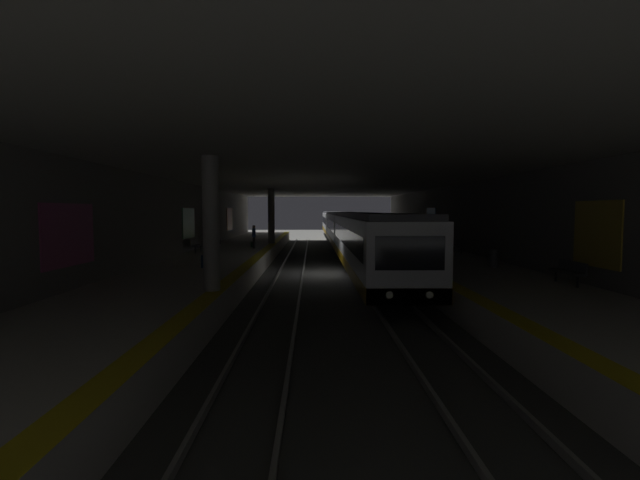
% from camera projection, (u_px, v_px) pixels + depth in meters
% --- Properties ---
extents(ground_plane, '(120.00, 120.00, 0.00)m').
position_uv_depth(ground_plane, '(328.00, 274.00, 25.81)').
color(ground_plane, '#42423F').
extents(track_left, '(60.00, 1.53, 0.16)m').
position_uv_depth(track_left, '(365.00, 272.00, 25.85)').
color(track_left, gray).
rests_on(track_left, ground).
extents(track_right, '(60.00, 1.53, 0.16)m').
position_uv_depth(track_right, '(291.00, 273.00, 25.77)').
color(track_right, gray).
rests_on(track_right, ground).
extents(platform_left, '(60.00, 5.30, 1.06)m').
position_uv_depth(platform_left, '(437.00, 265.00, 25.89)').
color(platform_left, beige).
rests_on(platform_left, ground).
extents(platform_right, '(60.00, 5.30, 1.06)m').
position_uv_depth(platform_right, '(218.00, 265.00, 25.66)').
color(platform_right, beige).
rests_on(platform_right, ground).
extents(wall_left, '(60.00, 0.56, 5.60)m').
position_uv_depth(wall_left, '(486.00, 227.00, 25.79)').
color(wall_left, slate).
rests_on(wall_left, ground).
extents(wall_right, '(60.00, 0.56, 5.60)m').
position_uv_depth(wall_right, '(168.00, 227.00, 25.47)').
color(wall_right, slate).
rests_on(wall_right, ground).
extents(ceiling_slab, '(60.00, 19.40, 0.40)m').
position_uv_depth(ceiling_slab, '(328.00, 176.00, 25.42)').
color(ceiling_slab, beige).
rests_on(ceiling_slab, wall_left).
extents(pillar_near, '(0.56, 0.56, 4.55)m').
position_uv_depth(pillar_near, '(211.00, 224.00, 14.58)').
color(pillar_near, gray).
rests_on(pillar_near, platform_right).
extents(pillar_far, '(0.56, 0.56, 4.55)m').
position_uv_depth(pillar_far, '(271.00, 216.00, 35.99)').
color(pillar_far, gray).
rests_on(pillar_far, platform_right).
extents(metro_train, '(58.70, 2.83, 3.49)m').
position_uv_depth(metro_train, '(344.00, 228.00, 43.11)').
color(metro_train, silver).
rests_on(metro_train, track_left).
extents(bench_left_near, '(1.70, 0.47, 0.86)m').
position_uv_depth(bench_left_near, '(569.00, 270.00, 15.91)').
color(bench_left_near, '#262628').
rests_on(bench_left_near, platform_left).
extents(bench_left_mid, '(1.70, 0.47, 0.86)m').
position_uv_depth(bench_left_mid, '(459.00, 245.00, 27.81)').
color(bench_left_mid, '#262628').
rests_on(bench_left_mid, platform_left).
extents(bench_left_far, '(1.70, 0.47, 0.86)m').
position_uv_depth(bench_left_far, '(414.00, 234.00, 40.25)').
color(bench_left_far, '#262628').
rests_on(bench_left_far, platform_left).
extents(bench_right_mid, '(1.70, 0.47, 0.86)m').
position_uv_depth(bench_right_mid, '(197.00, 244.00, 28.38)').
color(bench_right_mid, '#262628').
rests_on(bench_right_mid, platform_right).
extents(bench_right_far, '(1.70, 0.47, 0.86)m').
position_uv_depth(bench_right_far, '(217.00, 238.00, 34.50)').
color(bench_right_far, '#262628').
rests_on(bench_right_far, platform_right).
extents(person_waiting_near, '(0.60, 0.23, 1.68)m').
position_uv_depth(person_waiting_near, '(254.00, 236.00, 31.17)').
color(person_waiting_near, '#353535').
rests_on(person_waiting_near, platform_right).
extents(person_walking_mid, '(0.60, 0.23, 1.68)m').
position_uv_depth(person_walking_mid, '(418.00, 232.00, 37.64)').
color(person_walking_mid, '#282828').
rests_on(person_walking_mid, platform_left).
extents(person_standing_far, '(0.60, 0.23, 1.69)m').
position_uv_depth(person_standing_far, '(391.00, 233.00, 35.43)').
color(person_standing_far, '#444444').
rests_on(person_standing_far, platform_left).
extents(person_boarding, '(0.60, 0.23, 1.64)m').
position_uv_depth(person_boarding, '(439.00, 238.00, 28.86)').
color(person_boarding, '#3D3D3D').
rests_on(person_boarding, platform_left).
extents(suitcase_rolling, '(0.40, 0.22, 0.90)m').
position_uv_depth(suitcase_rolling, '(204.00, 261.00, 20.65)').
color(suitcase_rolling, navy).
rests_on(suitcase_rolling, platform_right).
extents(backpack_on_floor, '(0.30, 0.20, 0.40)m').
position_uv_depth(backpack_on_floor, '(252.00, 244.00, 32.30)').
color(backpack_on_floor, '#1E512D').
rests_on(backpack_on_floor, platform_right).
extents(trash_bin, '(0.44, 0.44, 0.85)m').
position_uv_depth(trash_bin, '(493.00, 258.00, 20.79)').
color(trash_bin, '#595B5E').
rests_on(trash_bin, platform_left).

